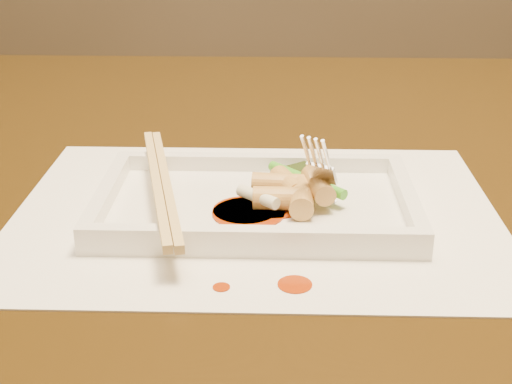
{
  "coord_description": "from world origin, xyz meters",
  "views": [
    {
      "loc": [
        0.05,
        -0.64,
        1.01
      ],
      "look_at": [
        0.04,
        -0.11,
        0.77
      ],
      "focal_mm": 50.0,
      "sensor_mm": 36.0,
      "label": 1
    }
  ],
  "objects_px": {
    "table": "(224,255)",
    "plate_base": "(256,207)",
    "placemat": "(256,213)",
    "fork": "(343,112)",
    "chopstick_a": "(156,182)"
  },
  "relations": [
    {
      "from": "placemat",
      "to": "chopstick_a",
      "type": "bearing_deg",
      "value": 180.0
    },
    {
      "from": "placemat",
      "to": "plate_base",
      "type": "relative_size",
      "value": 1.54
    },
    {
      "from": "placemat",
      "to": "plate_base",
      "type": "bearing_deg",
      "value": 90.0
    },
    {
      "from": "chopstick_a",
      "to": "fork",
      "type": "bearing_deg",
      "value": 6.75
    },
    {
      "from": "plate_base",
      "to": "chopstick_a",
      "type": "bearing_deg",
      "value": 180.0
    },
    {
      "from": "placemat",
      "to": "fork",
      "type": "bearing_deg",
      "value": 14.42
    },
    {
      "from": "placemat",
      "to": "fork",
      "type": "relative_size",
      "value": 2.86
    },
    {
      "from": "plate_base",
      "to": "fork",
      "type": "distance_m",
      "value": 0.11
    },
    {
      "from": "table",
      "to": "plate_base",
      "type": "xyz_separation_m",
      "value": [
        0.04,
        -0.11,
        0.11
      ]
    },
    {
      "from": "chopstick_a",
      "to": "plate_base",
      "type": "bearing_deg",
      "value": 0.0
    },
    {
      "from": "chopstick_a",
      "to": "fork",
      "type": "xyz_separation_m",
      "value": [
        0.15,
        0.02,
        0.06
      ]
    },
    {
      "from": "plate_base",
      "to": "chopstick_a",
      "type": "relative_size",
      "value": 1.1
    },
    {
      "from": "chopstick_a",
      "to": "fork",
      "type": "height_order",
      "value": "fork"
    },
    {
      "from": "placemat",
      "to": "chopstick_a",
      "type": "height_order",
      "value": "chopstick_a"
    },
    {
      "from": "placemat",
      "to": "chopstick_a",
      "type": "xyz_separation_m",
      "value": [
        -0.08,
        0.0,
        0.03
      ]
    }
  ]
}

